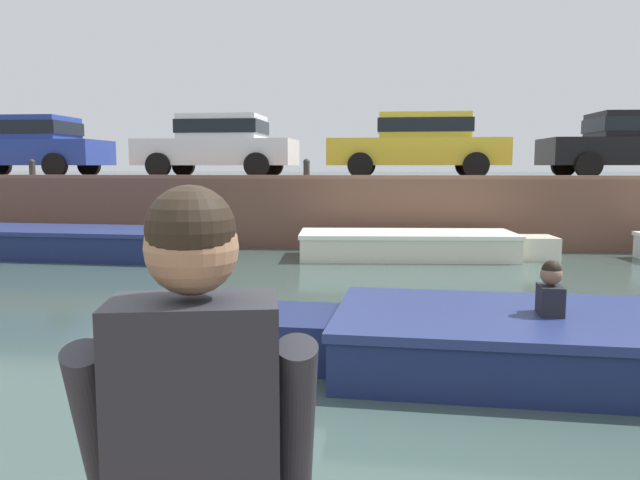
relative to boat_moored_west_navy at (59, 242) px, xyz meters
The scene contains 13 objects.
ground_plane 7.33m from the boat_moored_west_navy, 37.72° to the right, with size 400.00×400.00×0.00m, color #384C47.
far_quay_wall 7.41m from the boat_moored_west_navy, 38.41° to the left, with size 60.00×6.00×1.56m, color brown.
far_wall_coping 6.18m from the boat_moored_west_navy, 16.47° to the left, with size 60.00×0.24×0.08m, color brown.
boat_moored_west_navy is the anchor object (origin of this frame).
boat_moored_central_cream 7.33m from the boat_moored_west_navy, ahead, with size 5.13×1.84×0.53m.
motorboat_passing 10.84m from the boat_moored_west_navy, 37.70° to the right, with size 6.62×2.34×1.01m.
car_leftmost_blue 4.73m from the boat_moored_west_navy, 126.86° to the left, with size 4.14×2.02×1.54m.
car_left_inner_white 4.73m from the boat_moored_west_navy, 52.96° to the left, with size 3.97×2.08×1.54m.
car_centre_yellow 8.52m from the boat_moored_west_navy, 24.17° to the left, with size 4.33×2.03×1.54m.
car_right_inner_black 13.14m from the boat_moored_west_navy, 15.12° to the left, with size 3.94×2.02×1.54m.
mooring_bollard_west 2.84m from the boat_moored_west_navy, 129.98° to the left, with size 0.15×0.15×0.45m.
mooring_bollard_mid 5.47m from the boat_moored_west_navy, 20.52° to the left, with size 0.15×0.15×0.45m.
person_seated_right 12.48m from the boat_moored_west_navy, 60.75° to the right, with size 0.57×0.58×0.96m.
Camera 1 is at (0.69, -1.63, 1.84)m, focal length 35.00 mm.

